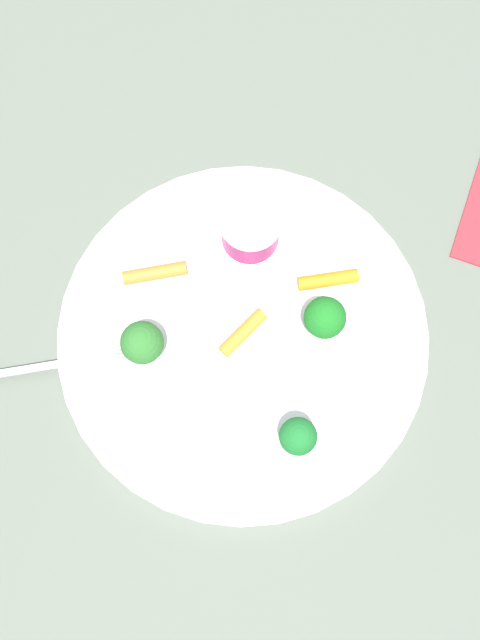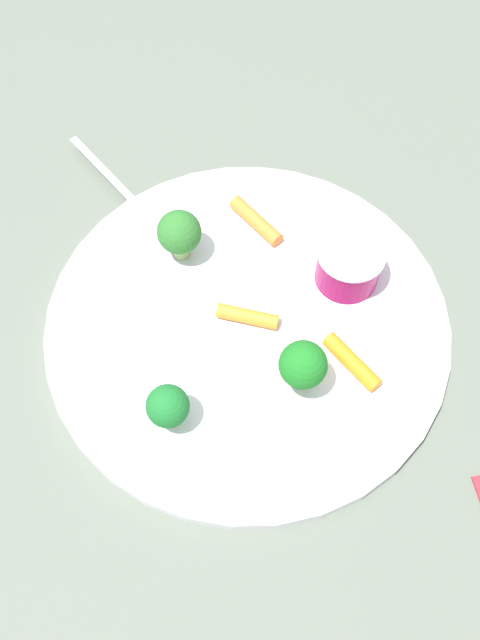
{
  "view_description": "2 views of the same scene",
  "coord_description": "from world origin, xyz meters",
  "px_view_note": "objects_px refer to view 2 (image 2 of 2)",
  "views": [
    {
      "loc": [
        -0.06,
        0.16,
        0.64
      ],
      "look_at": [
        0.01,
        -0.01,
        0.03
      ],
      "focal_mm": 43.16,
      "sensor_mm": 36.0,
      "label": 1
    },
    {
      "loc": [
        -0.25,
        0.04,
        0.47
      ],
      "look_at": [
        -0.01,
        0.01,
        0.02
      ],
      "focal_mm": 37.41,
      "sensor_mm": 36.0,
      "label": 2
    }
  ],
  "objects_px": {
    "plate": "(247,324)",
    "sauce_cup": "(349,265)",
    "broccoli_floret_0": "(168,407)",
    "fork": "(128,196)",
    "broccoli_floret_2": "(179,233)",
    "carrot_stick_0": "(249,315)",
    "carrot_stick_2": "(256,221)",
    "carrot_stick_1": "(352,362)",
    "broccoli_floret_1": "(303,365)"
  },
  "relations": [
    {
      "from": "broccoli_floret_1",
      "to": "carrot_stick_1",
      "type": "bearing_deg",
      "value": -75.83
    },
    {
      "from": "broccoli_floret_2",
      "to": "fork",
      "type": "relative_size",
      "value": 0.32
    },
    {
      "from": "plate",
      "to": "broccoli_floret_1",
      "type": "bearing_deg",
      "value": -152.04
    },
    {
      "from": "broccoli_floret_2",
      "to": "broccoli_floret_0",
      "type": "bearing_deg",
      "value": 172.31
    },
    {
      "from": "broccoli_floret_2",
      "to": "carrot_stick_1",
      "type": "height_order",
      "value": "broccoli_floret_2"
    },
    {
      "from": "carrot_stick_2",
      "to": "fork",
      "type": "distance_m",
      "value": 0.12
    },
    {
      "from": "broccoli_floret_0",
      "to": "carrot_stick_0",
      "type": "relative_size",
      "value": 0.86
    },
    {
      "from": "broccoli_floret_1",
      "to": "broccoli_floret_2",
      "type": "height_order",
      "value": "broccoli_floret_1"
    },
    {
      "from": "broccoli_floret_1",
      "to": "broccoli_floret_2",
      "type": "relative_size",
      "value": 1.07
    },
    {
      "from": "plate",
      "to": "broccoli_floret_2",
      "type": "height_order",
      "value": "broccoli_floret_2"
    },
    {
      "from": "plate",
      "to": "sauce_cup",
      "type": "xyz_separation_m",
      "value": [
        0.03,
        -0.08,
        0.02
      ]
    },
    {
      "from": "broccoli_floret_0",
      "to": "carrot_stick_2",
      "type": "relative_size",
      "value": 0.75
    },
    {
      "from": "carrot_stick_1",
      "to": "broccoli_floret_2",
      "type": "bearing_deg",
      "value": 45.07
    },
    {
      "from": "carrot_stick_1",
      "to": "plate",
      "type": "bearing_deg",
      "value": 56.12
    },
    {
      "from": "carrot_stick_0",
      "to": "carrot_stick_1",
      "type": "relative_size",
      "value": 0.92
    },
    {
      "from": "sauce_cup",
      "to": "carrot_stick_2",
      "type": "relative_size",
      "value": 0.96
    },
    {
      "from": "sauce_cup",
      "to": "fork",
      "type": "bearing_deg",
      "value": 58.29
    },
    {
      "from": "broccoli_floret_0",
      "to": "carrot_stick_1",
      "type": "height_order",
      "value": "broccoli_floret_0"
    },
    {
      "from": "sauce_cup",
      "to": "broccoli_floret_0",
      "type": "xyz_separation_m",
      "value": [
        -0.1,
        0.15,
        0.01
      ]
    },
    {
      "from": "fork",
      "to": "carrot_stick_1",
      "type": "bearing_deg",
      "value": -138.99
    },
    {
      "from": "sauce_cup",
      "to": "fork",
      "type": "height_order",
      "value": "sauce_cup"
    },
    {
      "from": "plate",
      "to": "carrot_stick_1",
      "type": "xyz_separation_m",
      "value": [
        -0.05,
        -0.07,
        0.01
      ]
    },
    {
      "from": "plate",
      "to": "carrot_stick_2",
      "type": "relative_size",
      "value": 5.73
    },
    {
      "from": "sauce_cup",
      "to": "carrot_stick_0",
      "type": "bearing_deg",
      "value": 108.61
    },
    {
      "from": "sauce_cup",
      "to": "broccoli_floret_1",
      "type": "bearing_deg",
      "value": 149.04
    },
    {
      "from": "carrot_stick_2",
      "to": "fork",
      "type": "relative_size",
      "value": 0.38
    },
    {
      "from": "broccoli_floret_1",
      "to": "carrot_stick_0",
      "type": "distance_m",
      "value": 0.07
    },
    {
      "from": "sauce_cup",
      "to": "broccoli_floret_2",
      "type": "bearing_deg",
      "value": 72.85
    },
    {
      "from": "broccoli_floret_0",
      "to": "broccoli_floret_2",
      "type": "height_order",
      "value": "broccoli_floret_2"
    },
    {
      "from": "broccoli_floret_2",
      "to": "fork",
      "type": "bearing_deg",
      "value": 32.33
    },
    {
      "from": "plate",
      "to": "sauce_cup",
      "type": "bearing_deg",
      "value": -70.86
    },
    {
      "from": "broccoli_floret_0",
      "to": "fork",
      "type": "height_order",
      "value": "broccoli_floret_0"
    },
    {
      "from": "plate",
      "to": "sauce_cup",
      "type": "relative_size",
      "value": 5.94
    },
    {
      "from": "broccoli_floret_2",
      "to": "carrot_stick_1",
      "type": "bearing_deg",
      "value": -134.93
    },
    {
      "from": "sauce_cup",
      "to": "carrot_stick_1",
      "type": "bearing_deg",
      "value": 171.35
    },
    {
      "from": "carrot_stick_1",
      "to": "fork",
      "type": "relative_size",
      "value": 0.35
    },
    {
      "from": "broccoli_floret_0",
      "to": "broccoli_floret_2",
      "type": "relative_size",
      "value": 0.87
    },
    {
      "from": "plate",
      "to": "fork",
      "type": "distance_m",
      "value": 0.16
    },
    {
      "from": "plate",
      "to": "carrot_stick_0",
      "type": "bearing_deg",
      "value": -48.13
    },
    {
      "from": "broccoli_floret_1",
      "to": "carrot_stick_1",
      "type": "distance_m",
      "value": 0.05
    },
    {
      "from": "carrot_stick_0",
      "to": "sauce_cup",
      "type": "bearing_deg",
      "value": -71.39
    },
    {
      "from": "carrot_stick_1",
      "to": "carrot_stick_0",
      "type": "bearing_deg",
      "value": 54.78
    },
    {
      "from": "carrot_stick_1",
      "to": "fork",
      "type": "height_order",
      "value": "carrot_stick_1"
    },
    {
      "from": "broccoli_floret_0",
      "to": "carrot_stick_1",
      "type": "distance_m",
      "value": 0.14
    },
    {
      "from": "broccoli_floret_0",
      "to": "broccoli_floret_1",
      "type": "distance_m",
      "value": 0.1
    },
    {
      "from": "plate",
      "to": "carrot_stick_1",
      "type": "relative_size",
      "value": 6.08
    },
    {
      "from": "broccoli_floret_2",
      "to": "carrot_stick_0",
      "type": "bearing_deg",
      "value": -145.1
    },
    {
      "from": "sauce_cup",
      "to": "broccoli_floret_0",
      "type": "distance_m",
      "value": 0.18
    },
    {
      "from": "plate",
      "to": "broccoli_floret_1",
      "type": "xyz_separation_m",
      "value": [
        -0.06,
        -0.03,
        0.04
      ]
    },
    {
      "from": "plate",
      "to": "broccoli_floret_2",
      "type": "relative_size",
      "value": 6.68
    }
  ]
}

